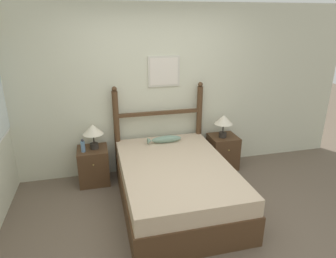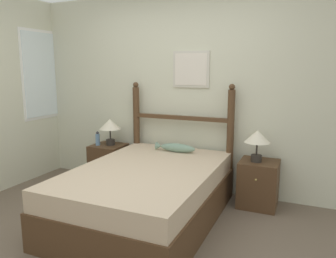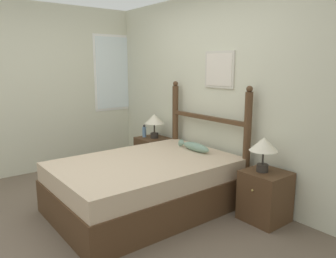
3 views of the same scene
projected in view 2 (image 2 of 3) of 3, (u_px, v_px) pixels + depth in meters
name	position (u px, v px, depth m)	size (l,w,h in m)	color
ground_plane	(112.00, 247.00, 2.97)	(16.00, 16.00, 0.00)	brown
wall_back	(182.00, 93.00, 4.29)	(6.40, 0.08, 2.55)	beige
bed	(147.00, 194.00, 3.46)	(1.39, 2.04, 0.57)	#4C331E
headboard	(181.00, 135.00, 4.26)	(1.39, 0.09, 1.41)	#4C331E
nightstand_left	(109.00, 163.00, 4.62)	(0.44, 0.45, 0.54)	#4C331E
nightstand_right	(258.00, 184.00, 3.81)	(0.44, 0.45, 0.54)	#4C331E
table_lamp_left	(110.00, 126.00, 4.52)	(0.29, 0.29, 0.37)	#2D2823
table_lamp_right	(257.00, 138.00, 3.70)	(0.29, 0.29, 0.37)	#2D2823
bottle	(98.00, 139.00, 4.54)	(0.06, 0.06, 0.20)	#668CB2
fish_pillow	(176.00, 148.00, 4.05)	(0.52, 0.11, 0.11)	gray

